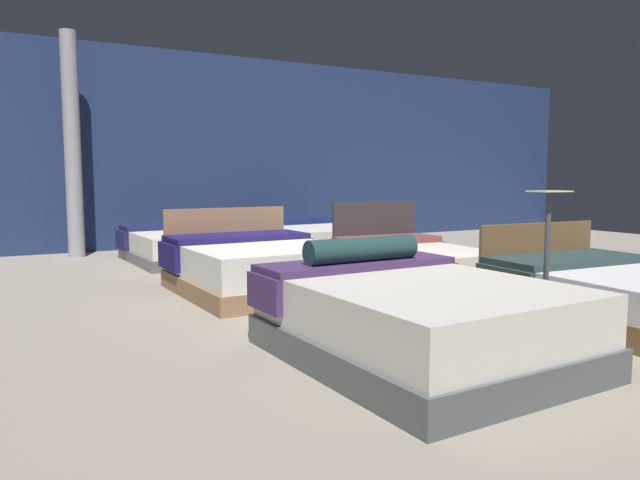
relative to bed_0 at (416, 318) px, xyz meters
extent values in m
cube|color=gray|center=(1.08, 2.66, -0.30)|extent=(18.00, 18.00, 0.02)
cube|color=navy|center=(1.08, 7.49, 1.46)|extent=(18.00, 0.06, 3.50)
cube|color=#4B5152|center=(0.00, -0.04, -0.18)|extent=(1.70, 2.12, 0.22)
cube|color=silver|center=(0.00, -0.04, 0.10)|extent=(1.63, 2.05, 0.34)
cube|color=#412A56|center=(-0.02, 0.72, 0.29)|extent=(1.63, 0.54, 0.05)
cube|color=#412A56|center=(-0.83, 0.69, 0.14)|extent=(0.07, 0.50, 0.26)
cube|color=#412A56|center=(0.79, 0.75, 0.14)|extent=(0.07, 0.50, 0.26)
cylinder|color=#1D3A3A|center=(-0.02, 0.65, 0.41)|extent=(0.97, 0.22, 0.19)
cube|color=brown|center=(2.23, -0.03, -0.19)|extent=(1.68, 2.07, 0.20)
cube|color=silver|center=(2.23, -0.03, 0.04)|extent=(1.61, 2.00, 0.25)
cube|color=brown|center=(2.29, 0.96, 0.11)|extent=(1.47, 0.13, 0.80)
cube|color=#263838|center=(2.27, 0.58, 0.19)|extent=(1.58, 0.78, 0.06)
cube|color=#263838|center=(1.49, 0.63, 0.02)|extent=(0.10, 0.70, 0.29)
cube|color=#263838|center=(3.05, 0.54, 0.02)|extent=(0.10, 0.70, 0.29)
cube|color=#8F6948|center=(0.00, 2.74, -0.19)|extent=(1.68, 1.94, 0.19)
cube|color=white|center=(0.00, 2.74, 0.07)|extent=(1.62, 1.88, 0.34)
cube|color=#8F6948|center=(-0.02, 3.70, 0.16)|extent=(1.55, 0.08, 0.89)
cube|color=#1A144B|center=(-0.01, 3.35, 0.27)|extent=(1.63, 0.68, 0.07)
cube|color=#1A144B|center=(-0.83, 3.33, 0.10)|extent=(0.08, 0.64, 0.29)
cube|color=#1A144B|center=(0.81, 3.37, 0.10)|extent=(0.08, 0.64, 0.29)
cube|color=#332C2E|center=(2.19, 2.76, -0.23)|extent=(1.54, 2.15, 0.12)
cube|color=silver|center=(2.19, 2.76, -0.04)|extent=(1.48, 2.08, 0.24)
cube|color=#332C2E|center=(2.25, 3.80, 0.17)|extent=(1.34, 0.12, 0.92)
cube|color=brown|center=(2.23, 3.47, 0.12)|extent=(1.44, 0.68, 0.08)
cube|color=brown|center=(1.50, 3.51, -0.04)|extent=(0.11, 0.61, 0.23)
cube|color=brown|center=(2.95, 3.43, -0.04)|extent=(0.11, 0.61, 0.23)
cube|color=#565954|center=(-0.01, 5.58, -0.21)|extent=(1.57, 1.97, 0.16)
cube|color=silver|center=(-0.01, 5.58, 0.01)|extent=(1.51, 1.91, 0.29)
cube|color=#191B49|center=(-0.03, 6.22, 0.19)|extent=(1.51, 0.62, 0.07)
cube|color=#191B49|center=(-0.79, 6.20, 0.02)|extent=(0.09, 0.57, 0.28)
cube|color=#191B49|center=(0.73, 6.25, 0.02)|extent=(0.09, 0.57, 0.28)
cube|color=brown|center=(2.24, 5.65, -0.22)|extent=(1.71, 2.20, 0.13)
cube|color=silver|center=(2.24, 5.65, -0.01)|extent=(1.64, 2.14, 0.31)
cube|color=#111B4E|center=(2.20, 6.35, 0.19)|extent=(1.60, 0.74, 0.09)
cube|color=#111B4E|center=(1.39, 6.31, 0.02)|extent=(0.13, 0.65, 0.26)
cube|color=#111B4E|center=(3.00, 6.40, 0.02)|extent=(0.13, 0.65, 0.26)
cylinder|color=#3F3F44|center=(1.08, -0.18, -0.28)|extent=(0.24, 0.24, 0.02)
cylinder|color=#3F3F44|center=(1.08, -0.18, 0.24)|extent=(0.04, 0.04, 1.06)
cube|color=beige|center=(1.08, -0.18, 0.87)|extent=(0.28, 0.20, 0.01)
cylinder|color=#99999E|center=(-1.36, 6.87, 1.46)|extent=(0.25, 0.25, 3.50)
camera|label=1|loc=(-2.54, -3.21, 0.97)|focal=33.44mm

